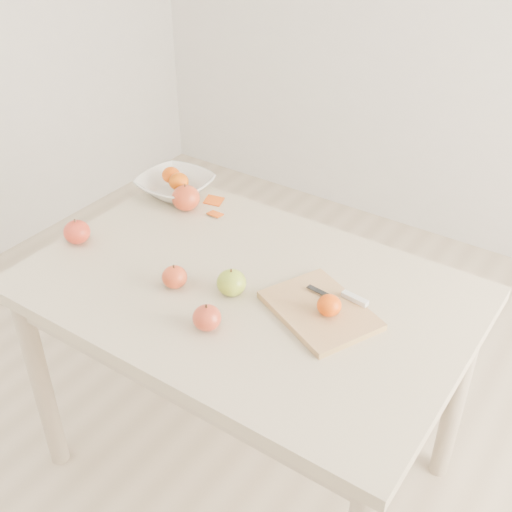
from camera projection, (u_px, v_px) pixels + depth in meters
The scene contains 15 objects.
ground at pixel (248, 463), 2.16m from camera, with size 3.50×3.50×0.00m, color #C6B293.
table at pixel (246, 314), 1.80m from camera, with size 1.20×0.80×0.75m.
cutting_board at pixel (320, 310), 1.64m from camera, with size 0.28×0.21×0.02m, color tan.
board_tangerine at pixel (329, 305), 1.60m from camera, with size 0.06×0.06×0.05m, color #D24207.
fruit_bowl at pixel (175, 186), 2.16m from camera, with size 0.24×0.24×0.06m, color white.
bowl_tangerine_near at pixel (171, 175), 2.16m from camera, with size 0.06×0.06×0.05m, color #E94B08.
bowl_tangerine_far at pixel (179, 181), 2.12m from camera, with size 0.07×0.07×0.06m, color #D26107.
orange_peel_a at pixel (214, 202), 2.12m from camera, with size 0.06×0.04×0.00m, color #DF550F.
orange_peel_b at pixel (215, 215), 2.05m from camera, with size 0.04×0.04×0.00m, color #E1540F.
paring_knife at pixel (349, 298), 1.66m from camera, with size 0.17×0.05×0.01m.
apple_green at pixel (231, 283), 1.69m from camera, with size 0.08×0.08×0.07m, color olive.
apple_red_c at pixel (175, 277), 1.72m from camera, with size 0.07×0.07×0.06m, color maroon.
apple_red_e at pixel (207, 318), 1.58m from camera, with size 0.07×0.07×0.07m, color maroon.
apple_red_a at pixel (186, 198), 2.06m from camera, with size 0.09×0.09×0.08m, color #9F2211.
apple_red_d at pixel (77, 232), 1.90m from camera, with size 0.08×0.08×0.07m, color #A71922.
Camera 1 is at (0.81, -1.14, 1.80)m, focal length 45.00 mm.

